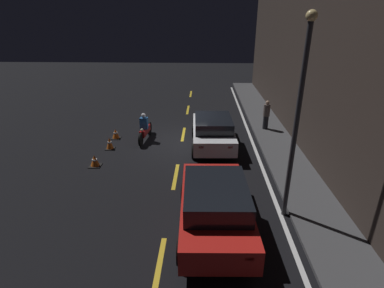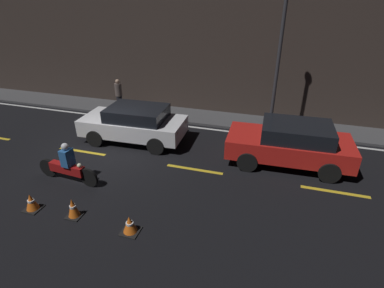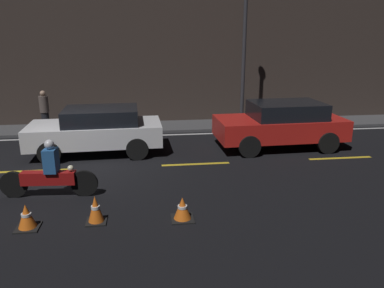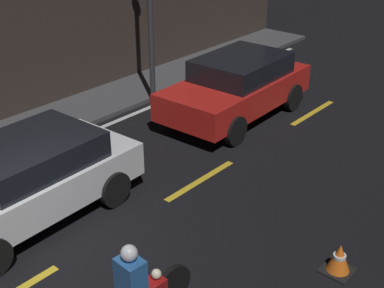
# 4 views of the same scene
# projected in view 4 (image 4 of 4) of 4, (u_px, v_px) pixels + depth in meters

# --- Properties ---
(ground_plane) EXTENTS (56.00, 56.00, 0.00)m
(ground_plane) POSITION_uv_depth(u_px,v_px,m) (56.00, 267.00, 8.29)
(ground_plane) COLOR black
(lane_dash_d) EXTENTS (2.00, 0.14, 0.01)m
(lane_dash_d) POSITION_uv_depth(u_px,v_px,m) (201.00, 180.00, 10.67)
(lane_dash_d) COLOR gold
(lane_dash_d) RESTS_ON ground
(lane_dash_e) EXTENTS (2.00, 0.14, 0.01)m
(lane_dash_e) POSITION_uv_depth(u_px,v_px,m) (313.00, 113.00, 13.71)
(lane_dash_e) COLOR gold
(lane_dash_e) RESTS_ON ground
(sedan_white) EXTENTS (4.16, 2.05, 1.46)m
(sedan_white) POSITION_uv_depth(u_px,v_px,m) (26.00, 179.00, 9.17)
(sedan_white) COLOR silver
(sedan_white) RESTS_ON ground
(taxi_red) EXTENTS (4.24, 2.09, 1.52)m
(taxi_red) POSITION_uv_depth(u_px,v_px,m) (237.00, 85.00, 13.18)
(taxi_red) COLOR red
(taxi_red) RESTS_ON ground
(traffic_cone_far) EXTENTS (0.47, 0.47, 0.49)m
(traffic_cone_far) POSITION_uv_depth(u_px,v_px,m) (339.00, 259.00, 8.11)
(traffic_cone_far) COLOR black
(traffic_cone_far) RESTS_ON ground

